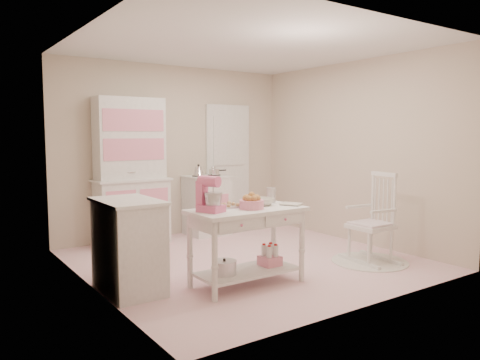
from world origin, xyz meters
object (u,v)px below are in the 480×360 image
(stove, at_px, (207,205))
(rocking_chair, at_px, (371,218))
(work_table, at_px, (247,247))
(base_cabinet, at_px, (129,246))
(stand_mixer, at_px, (211,195))
(bread_basket, at_px, (252,204))
(hutch, at_px, (131,171))

(stove, height_order, rocking_chair, rocking_chair)
(work_table, bearing_deg, rocking_chair, -4.95)
(base_cabinet, relative_size, stand_mixer, 2.71)
(stand_mixer, bearing_deg, stove, 38.10)
(work_table, relative_size, bread_basket, 4.80)
(stand_mixer, distance_m, bread_basket, 0.46)
(rocking_chair, bearing_deg, hutch, 134.36)
(stove, xyz_separation_m, base_cabinet, (-2.01, -1.89, 0.00))
(hutch, distance_m, bread_basket, 2.51)
(stove, xyz_separation_m, bread_basket, (-0.91, -2.43, 0.39))
(work_table, bearing_deg, base_cabinet, 155.47)
(stove, relative_size, work_table, 0.77)
(hutch, height_order, stove, hutch)
(stove, relative_size, rocking_chair, 0.84)
(hutch, distance_m, work_table, 2.53)
(hutch, bearing_deg, bread_basket, -83.26)
(hutch, bearing_deg, rocking_chair, -52.13)
(hutch, height_order, work_table, hutch)
(work_table, distance_m, bread_basket, 0.45)
(stand_mixer, relative_size, bread_basket, 1.36)
(rocking_chair, bearing_deg, work_table, -178.46)
(stove, distance_m, rocking_chair, 2.66)
(rocking_chair, bearing_deg, bread_basket, -176.86)
(base_cabinet, relative_size, bread_basket, 3.68)
(bread_basket, bearing_deg, hutch, 96.74)
(rocking_chair, height_order, work_table, rocking_chair)
(rocking_chair, distance_m, stand_mixer, 2.20)
(hutch, distance_m, stove, 1.33)
(hutch, bearing_deg, base_cabinet, -112.66)
(hutch, bearing_deg, work_table, -83.59)
(stove, relative_size, stand_mixer, 2.71)
(rocking_chair, xyz_separation_m, work_table, (-1.74, 0.15, -0.15))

